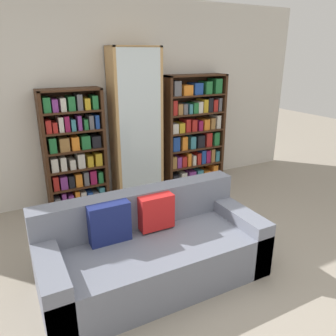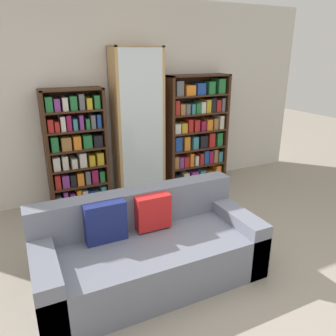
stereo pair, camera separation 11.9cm
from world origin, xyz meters
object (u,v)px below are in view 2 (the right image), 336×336
object	(u,v)px
bookshelf_left	(76,150)
couch	(149,251)
wine_bottle	(200,205)
display_cabinet	(138,124)
bookshelf_right	(196,132)

from	to	relation	value
bookshelf_left	couch	bearing A→B (deg)	-83.14
wine_bottle	display_cabinet	bearing A→B (deg)	110.61
bookshelf_left	wine_bottle	world-z (taller)	bookshelf_left
couch	bookshelf_right	size ratio (longest dim) A/B	1.18
display_cabinet	bookshelf_right	bearing A→B (deg)	0.93
wine_bottle	couch	bearing A→B (deg)	-141.80
couch	wine_bottle	size ratio (longest dim) A/B	5.16
couch	wine_bottle	xyz separation A→B (m)	(1.05, 0.83, -0.12)
display_cabinet	bookshelf_right	size ratio (longest dim) A/B	1.23
bookshelf_left	display_cabinet	distance (m)	0.92
display_cabinet	bookshelf_left	bearing A→B (deg)	178.98
display_cabinet	wine_bottle	bearing A→B (deg)	-69.39
couch	bookshelf_right	world-z (taller)	bookshelf_right
bookshelf_right	wine_bottle	size ratio (longest dim) A/B	4.37
couch	display_cabinet	xyz separation A→B (m)	(0.64, 1.92, 0.75)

